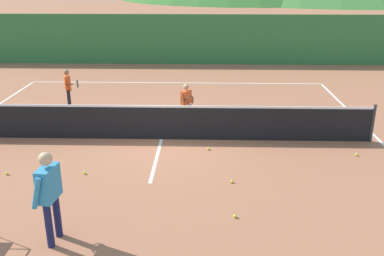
{
  "coord_description": "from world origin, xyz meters",
  "views": [
    {
      "loc": [
        1.16,
        -11.04,
        4.36
      ],
      "look_at": [
        0.89,
        -1.47,
        0.87
      ],
      "focal_mm": 40.35,
      "sensor_mm": 36.0,
      "label": 1
    }
  ],
  "objects_px": {
    "instructor": "(49,189)",
    "tennis_ball_2": "(7,173)",
    "tennis_ball_5": "(85,173)",
    "tennis_ball_0": "(232,181)",
    "tennis_ball_1": "(235,216)",
    "student_0": "(68,85)",
    "student_1": "(186,100)",
    "tennis_net": "(161,122)",
    "tennis_ball_3": "(356,155)",
    "tennis_ball_4": "(208,149)"
  },
  "relations": [
    {
      "from": "instructor",
      "to": "tennis_ball_2",
      "type": "relative_size",
      "value": 24.31
    },
    {
      "from": "tennis_ball_2",
      "to": "tennis_ball_5",
      "type": "bearing_deg",
      "value": 2.74
    },
    {
      "from": "tennis_ball_0",
      "to": "tennis_ball_1",
      "type": "height_order",
      "value": "same"
    },
    {
      "from": "student_0",
      "to": "student_1",
      "type": "distance_m",
      "value": 4.3
    },
    {
      "from": "instructor",
      "to": "tennis_ball_2",
      "type": "xyz_separation_m",
      "value": [
        -1.93,
        2.49,
        -0.96
      ]
    },
    {
      "from": "student_1",
      "to": "tennis_ball_1",
      "type": "distance_m",
      "value": 5.54
    },
    {
      "from": "tennis_net",
      "to": "tennis_ball_3",
      "type": "xyz_separation_m",
      "value": [
        5.0,
        -1.0,
        -0.47
      ]
    },
    {
      "from": "student_1",
      "to": "tennis_ball_2",
      "type": "distance_m",
      "value": 5.46
    },
    {
      "from": "tennis_ball_3",
      "to": "tennis_ball_0",
      "type": "bearing_deg",
      "value": -154.06
    },
    {
      "from": "instructor",
      "to": "tennis_ball_3",
      "type": "xyz_separation_m",
      "value": [
        6.38,
        3.81,
        -0.96
      ]
    },
    {
      "from": "tennis_net",
      "to": "tennis_ball_2",
      "type": "distance_m",
      "value": 4.06
    },
    {
      "from": "tennis_net",
      "to": "instructor",
      "type": "height_order",
      "value": "instructor"
    },
    {
      "from": "instructor",
      "to": "tennis_ball_4",
      "type": "distance_m",
      "value": 4.96
    },
    {
      "from": "tennis_ball_3",
      "to": "student_1",
      "type": "bearing_deg",
      "value": 151.21
    },
    {
      "from": "tennis_ball_2",
      "to": "tennis_ball_4",
      "type": "distance_m",
      "value": 4.86
    },
    {
      "from": "student_1",
      "to": "tennis_ball_0",
      "type": "relative_size",
      "value": 17.72
    },
    {
      "from": "tennis_net",
      "to": "tennis_ball_1",
      "type": "height_order",
      "value": "tennis_net"
    },
    {
      "from": "tennis_net",
      "to": "tennis_ball_4",
      "type": "distance_m",
      "value": 1.55
    },
    {
      "from": "tennis_ball_2",
      "to": "tennis_ball_4",
      "type": "height_order",
      "value": "same"
    },
    {
      "from": "tennis_ball_1",
      "to": "tennis_ball_0",
      "type": "bearing_deg",
      "value": 89.09
    },
    {
      "from": "tennis_net",
      "to": "student_0",
      "type": "xyz_separation_m",
      "value": [
        -3.4,
        2.9,
        0.28
      ]
    },
    {
      "from": "student_0",
      "to": "tennis_ball_1",
      "type": "bearing_deg",
      "value": -53.09
    },
    {
      "from": "student_1",
      "to": "tennis_ball_1",
      "type": "bearing_deg",
      "value": -78.13
    },
    {
      "from": "tennis_ball_4",
      "to": "tennis_ball_5",
      "type": "relative_size",
      "value": 1.0
    },
    {
      "from": "tennis_net",
      "to": "tennis_ball_0",
      "type": "distance_m",
      "value": 3.16
    },
    {
      "from": "student_0",
      "to": "tennis_ball_3",
      "type": "xyz_separation_m",
      "value": [
        8.4,
        -3.9,
        -0.75
      ]
    },
    {
      "from": "tennis_ball_0",
      "to": "tennis_ball_2",
      "type": "height_order",
      "value": "same"
    },
    {
      "from": "tennis_net",
      "to": "tennis_ball_2",
      "type": "bearing_deg",
      "value": -145.04
    },
    {
      "from": "tennis_ball_1",
      "to": "tennis_ball_5",
      "type": "bearing_deg",
      "value": 152.1
    },
    {
      "from": "student_1",
      "to": "tennis_ball_1",
      "type": "relative_size",
      "value": 17.72
    },
    {
      "from": "tennis_ball_3",
      "to": "tennis_ball_5",
      "type": "xyz_separation_m",
      "value": [
        -6.55,
        -1.23,
        0.0
      ]
    },
    {
      "from": "student_1",
      "to": "tennis_ball_4",
      "type": "xyz_separation_m",
      "value": [
        0.65,
        -2.13,
        -0.69
      ]
    },
    {
      "from": "tennis_ball_0",
      "to": "tennis_ball_5",
      "type": "xyz_separation_m",
      "value": [
        -3.33,
        0.34,
        0.0
      ]
    },
    {
      "from": "tennis_ball_3",
      "to": "tennis_ball_5",
      "type": "bearing_deg",
      "value": -169.37
    },
    {
      "from": "tennis_ball_2",
      "to": "tennis_ball_4",
      "type": "xyz_separation_m",
      "value": [
        4.6,
        1.58,
        0.0
      ]
    },
    {
      "from": "tennis_net",
      "to": "tennis_ball_4",
      "type": "relative_size",
      "value": 168.82
    },
    {
      "from": "tennis_ball_1",
      "to": "tennis_ball_3",
      "type": "distance_m",
      "value": 4.4
    },
    {
      "from": "tennis_ball_0",
      "to": "tennis_ball_3",
      "type": "bearing_deg",
      "value": 25.94
    },
    {
      "from": "tennis_ball_0",
      "to": "tennis_ball_5",
      "type": "distance_m",
      "value": 3.35
    },
    {
      "from": "tennis_ball_2",
      "to": "student_0",
      "type": "bearing_deg",
      "value": 91.03
    },
    {
      "from": "tennis_ball_2",
      "to": "tennis_ball_5",
      "type": "height_order",
      "value": "same"
    },
    {
      "from": "tennis_ball_1",
      "to": "student_1",
      "type": "bearing_deg",
      "value": 101.87
    },
    {
      "from": "tennis_ball_4",
      "to": "tennis_ball_5",
      "type": "xyz_separation_m",
      "value": [
        -2.83,
        -1.5,
        0.0
      ]
    },
    {
      "from": "instructor",
      "to": "tennis_ball_4",
      "type": "relative_size",
      "value": 24.31
    },
    {
      "from": "student_0",
      "to": "tennis_ball_5",
      "type": "bearing_deg",
      "value": -70.09
    },
    {
      "from": "student_1",
      "to": "tennis_ball_1",
      "type": "height_order",
      "value": "student_1"
    },
    {
      "from": "tennis_net",
      "to": "tennis_ball_5",
      "type": "height_order",
      "value": "tennis_net"
    },
    {
      "from": "tennis_net",
      "to": "tennis_ball_2",
      "type": "xyz_separation_m",
      "value": [
        -3.31,
        -2.31,
        -0.47
      ]
    },
    {
      "from": "instructor",
      "to": "tennis_ball_2",
      "type": "bearing_deg",
      "value": 127.78
    },
    {
      "from": "tennis_ball_2",
      "to": "tennis_ball_3",
      "type": "height_order",
      "value": "same"
    }
  ]
}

